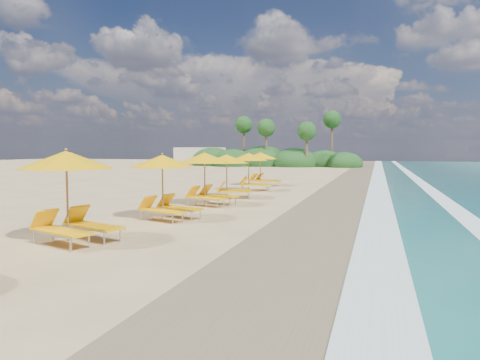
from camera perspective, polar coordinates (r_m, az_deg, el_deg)
name	(u,v)px	position (r m, az deg, el deg)	size (l,w,h in m)	color
ground	(240,209)	(18.17, 0.00, -3.78)	(160.00, 160.00, 0.00)	tan
wet_sand	(338,213)	(17.39, 12.70, -4.21)	(4.00, 160.00, 0.01)	#7F6B4C
surf_foam	(413,215)	(17.38, 21.63, -4.33)	(4.00, 160.00, 0.01)	white
station_1	(71,190)	(12.35, -21.19, -1.19)	(3.17, 3.09, 2.50)	olive
station_2	(166,182)	(15.55, -9.63, -0.28)	(2.97, 2.90, 2.34)	olive
station_3	(208,175)	(19.32, -4.20, 0.68)	(2.97, 2.88, 2.40)	olive
station_4	(230,173)	(22.20, -1.30, 0.94)	(2.89, 2.83, 2.27)	olive
station_5	(252,169)	(26.10, 1.53, 1.45)	(3.00, 2.96, 2.32)	olive
station_6	(263,167)	(29.64, 2.98, 1.77)	(2.87, 2.77, 2.34)	olive
treeline	(269,159)	(64.55, 3.82, 2.69)	(25.80, 8.80, 9.74)	#163D14
beach_building	(200,156)	(70.71, -5.24, 3.13)	(7.00, 5.00, 2.80)	beige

